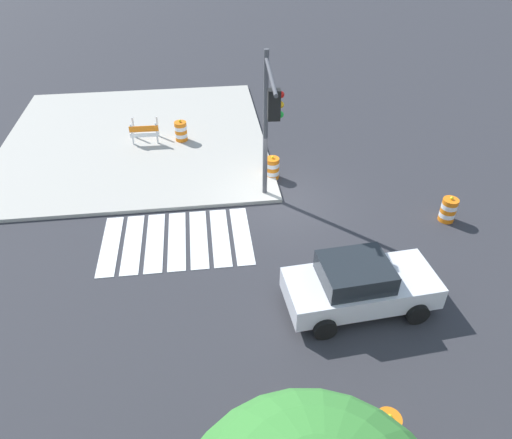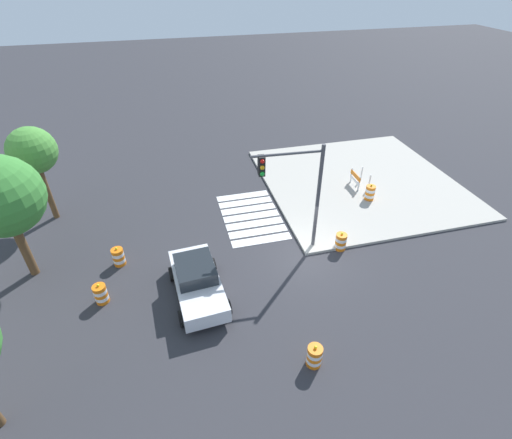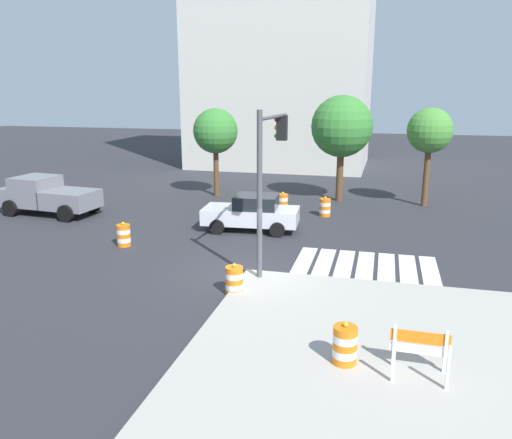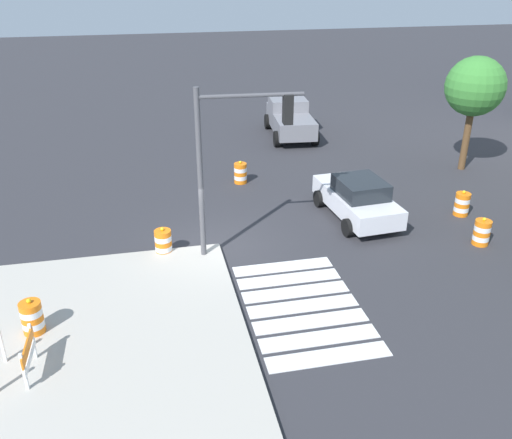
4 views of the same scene
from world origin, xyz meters
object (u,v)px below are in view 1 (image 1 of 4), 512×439
Objects in this scene: traffic_light_pole at (269,114)px; traffic_barrel_on_sidewalk at (181,131)px; traffic_barrel_crosswalk_end at (386,430)px; traffic_barrel_near_corner at (448,210)px; traffic_barrel_median_near at (272,168)px; sports_car at (359,285)px; traffic_barrel_median_far at (277,415)px; construction_barricade at (145,131)px.

traffic_barrel_on_sidewalk is at bearing -62.28° from traffic_light_pole.
traffic_barrel_crosswalk_end is 1.00× the size of traffic_barrel_on_sidewalk.
traffic_light_pole is at bearing -81.87° from traffic_barrel_crosswalk_end.
traffic_light_pole reaches higher than traffic_barrel_on_sidewalk.
traffic_barrel_near_corner is 12.02m from traffic_barrel_on_sidewalk.
traffic_barrel_crosswalk_end is at bearing 56.51° from traffic_barrel_near_corner.
traffic_barrel_median_near is 4.26m from traffic_light_pole.
traffic_barrel_on_sidewalk reaches higher than traffic_barrel_crosswalk_end.
traffic_light_pole is at bearing -68.99° from sports_car.
traffic_barrel_crosswalk_end is 15.67m from traffic_barrel_on_sidewalk.
traffic_barrel_near_corner and traffic_barrel_median_far have the same top height.
sports_car is 4.52m from traffic_barrel_median_far.
traffic_barrel_crosswalk_end is 0.19× the size of traffic_light_pole.
traffic_barrel_median_near is (5.84, -3.72, 0.00)m from traffic_barrel_near_corner.
sports_car reaches higher than traffic_barrel_on_sidewalk.
traffic_barrel_crosswalk_end and traffic_barrel_median_far have the same top height.
sports_car is at bearing 39.06° from traffic_barrel_near_corner.
traffic_barrel_crosswalk_end is at bearing 81.45° from sports_car.
traffic_light_pole is (1.90, -4.95, 3.10)m from sports_car.
construction_barricade is 8.31m from traffic_light_pole.
traffic_barrel_median_near is at bearing 146.26° from construction_barricade.
traffic_barrel_on_sidewalk is 7.55m from traffic_light_pole.
traffic_barrel_median_far is 9.12m from traffic_light_pole.
traffic_barrel_on_sidewalk is at bearing -44.03° from traffic_barrel_median_near.
sports_car is 4.13m from traffic_barrel_crosswalk_end.
traffic_barrel_median_near and traffic_barrel_median_far have the same top height.
traffic_barrel_median_far is at bearing 104.69° from construction_barricade.
sports_car is at bearing 121.46° from construction_barricade.
traffic_barrel_near_corner is 1.00× the size of traffic_barrel_crosswalk_end.
traffic_light_pole is at bearing 128.66° from construction_barricade.
traffic_barrel_median_far is at bearing 98.42° from traffic_barrel_on_sidewalk.
sports_car is 4.34× the size of traffic_barrel_near_corner.
traffic_barrel_on_sidewalk is (2.13, -14.39, 0.15)m from traffic_barrel_median_far.
traffic_barrel_median_far is at bearing -15.35° from traffic_barrel_crosswalk_end.
traffic_barrel_on_sidewalk reaches higher than traffic_barrel_median_far.
traffic_barrel_crosswalk_end is (5.10, 7.71, 0.00)m from traffic_barrel_near_corner.
traffic_barrel_on_sidewalk is at bearing -179.45° from construction_barricade.
traffic_barrel_median_near is at bearing -86.33° from traffic_barrel_crosswalk_end.
traffic_barrel_near_corner is 6.92m from traffic_barrel_median_near.
traffic_barrel_median_near is at bearing 135.97° from traffic_barrel_on_sidewalk.
construction_barricade is at bearing -58.54° from sports_car.
traffic_barrel_near_corner is (-4.49, -3.64, -0.36)m from sports_car.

